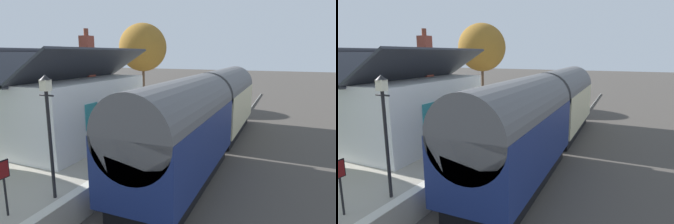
{
  "view_description": "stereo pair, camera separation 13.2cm",
  "coord_description": "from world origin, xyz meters",
  "views": [
    {
      "loc": [
        -13.52,
        -4.76,
        5.31
      ],
      "look_at": [
        1.46,
        1.5,
        1.99
      ],
      "focal_mm": 30.77,
      "sensor_mm": 36.0,
      "label": 1
    },
    {
      "loc": [
        -13.47,
        -4.88,
        5.31
      ],
      "look_at": [
        1.46,
        1.5,
        1.99
      ],
      "focal_mm": 30.77,
      "sensor_mm": 36.0,
      "label": 2
    }
  ],
  "objects": [
    {
      "name": "planter_bench_right",
      "position": [
        6.24,
        1.86,
        1.37
      ],
      "size": [
        0.44,
        0.44,
        0.72
      ],
      "color": "teal",
      "rests_on": "platform"
    },
    {
      "name": "bench_platform_end",
      "position": [
        3.46,
        3.01,
        1.46
      ],
      "size": [
        1.41,
        0.47,
        0.88
      ],
      "color": "teal",
      "rests_on": "platform"
    },
    {
      "name": "platform_edge_coping",
      "position": [
        0.0,
        1.18,
        0.99
      ],
      "size": [
        32.0,
        0.36,
        0.02
      ],
      "primitive_type": "cube",
      "color": "beige",
      "rests_on": "platform"
    },
    {
      "name": "bench_near_building",
      "position": [
        10.02,
        2.94,
        1.46
      ],
      "size": [
        1.42,
        0.49,
        0.88
      ],
      "color": "teal",
      "rests_on": "platform"
    },
    {
      "name": "rail_far",
      "position": [
        0.0,
        -0.18,
        0.07
      ],
      "size": [
        52.0,
        0.08,
        0.14
      ],
      "primitive_type": "cube",
      "color": "gray",
      "rests_on": "ground"
    },
    {
      "name": "rail_near",
      "position": [
        0.0,
        -1.62,
        0.07
      ],
      "size": [
        52.0,
        0.08,
        0.14
      ],
      "primitive_type": "cube",
      "color": "gray",
      "rests_on": "ground"
    },
    {
      "name": "platform",
      "position": [
        0.0,
        3.85,
        0.49
      ],
      "size": [
        32.0,
        5.71,
        0.99
      ],
      "primitive_type": "cube",
      "color": "#A39B8C",
      "rests_on": "ground"
    },
    {
      "name": "ground_plane",
      "position": [
        0.0,
        0.0,
        0.0
      ],
      "size": [
        160.0,
        160.0,
        0.0
      ],
      "primitive_type": "plane",
      "color": "#423D38"
    },
    {
      "name": "lamp_post_platform",
      "position": [
        -7.38,
        1.55,
        3.59
      ],
      "size": [
        0.32,
        0.5,
        3.73
      ],
      "color": "black",
      "rests_on": "platform"
    },
    {
      "name": "planter_under_sign",
      "position": [
        0.1,
        2.52,
        1.37
      ],
      "size": [
        0.5,
        0.5,
        0.73
      ],
      "color": "teal",
      "rests_on": "platform"
    },
    {
      "name": "station_building",
      "position": [
        -2.43,
        5.05,
        2.65
      ],
      "size": [
        7.37,
        4.64,
        5.57
      ],
      "color": "white",
      "rests_on": "platform"
    },
    {
      "name": "tree_far_right",
      "position": [
        12.81,
        8.96,
        5.87
      ],
      "size": [
        5.04,
        4.68,
        8.26
      ],
      "color": "#4C3828",
      "rests_on": "ground"
    },
    {
      "name": "train",
      "position": [
        1.12,
        -0.9,
        2.21
      ],
      "size": [
        16.66,
        2.73,
        4.32
      ],
      "color": "black",
      "rests_on": "ground"
    },
    {
      "name": "planter_by_door",
      "position": [
        3.19,
        4.3,
        1.33
      ],
      "size": [
        0.51,
        0.51,
        0.7
      ],
      "color": "gray",
      "rests_on": "platform"
    }
  ]
}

